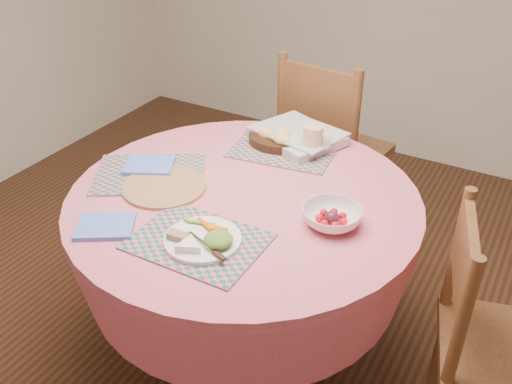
% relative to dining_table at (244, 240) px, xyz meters
% --- Properties ---
extents(ground, '(4.00, 4.00, 0.00)m').
position_rel_dining_table_xyz_m(ground, '(0.00, 0.00, -0.56)').
color(ground, '#331C0F').
rests_on(ground, ground).
extents(dining_table, '(1.24, 1.24, 0.75)m').
position_rel_dining_table_xyz_m(dining_table, '(0.00, 0.00, 0.00)').
color(dining_table, '#D9657C').
rests_on(dining_table, ground).
extents(chair_right, '(0.50, 0.51, 0.91)m').
position_rel_dining_table_xyz_m(chair_right, '(0.88, 0.03, -0.08)').
color(chair_right, brown).
rests_on(chair_right, ground).
extents(chair_back, '(0.51, 0.49, 1.00)m').
position_rel_dining_table_xyz_m(chair_back, '(-0.05, 0.89, -0.03)').
color(chair_back, brown).
rests_on(chair_back, ground).
extents(placemat_front, '(0.40, 0.30, 0.01)m').
position_rel_dining_table_xyz_m(placemat_front, '(0.02, -0.30, 0.20)').
color(placemat_front, '#12695D').
rests_on(placemat_front, dining_table).
extents(placemat_left, '(0.50, 0.46, 0.01)m').
position_rel_dining_table_xyz_m(placemat_left, '(-0.38, -0.05, 0.20)').
color(placemat_left, '#12695D').
rests_on(placemat_left, dining_table).
extents(placemat_back, '(0.44, 0.35, 0.01)m').
position_rel_dining_table_xyz_m(placemat_back, '(-0.04, 0.38, 0.20)').
color(placemat_back, '#12695D').
rests_on(placemat_back, dining_table).
extents(wicker_trivet, '(0.30, 0.30, 0.01)m').
position_rel_dining_table_xyz_m(wicker_trivet, '(-0.27, -0.10, 0.20)').
color(wicker_trivet, olive).
rests_on(wicker_trivet, dining_table).
extents(napkin_near, '(0.23, 0.21, 0.01)m').
position_rel_dining_table_xyz_m(napkin_near, '(-0.28, -0.39, 0.20)').
color(napkin_near, '#5677DD').
rests_on(napkin_near, dining_table).
extents(napkin_far, '(0.22, 0.21, 0.01)m').
position_rel_dining_table_xyz_m(napkin_far, '(-0.41, -0.01, 0.21)').
color(napkin_far, '#5677DD').
rests_on(napkin_far, placemat_left).
extents(dinner_plate, '(0.24, 0.24, 0.05)m').
position_rel_dining_table_xyz_m(dinner_plate, '(0.04, -0.30, 0.22)').
color(dinner_plate, white).
rests_on(dinner_plate, placemat_front).
extents(bread_bowl, '(0.23, 0.23, 0.08)m').
position_rel_dining_table_xyz_m(bread_bowl, '(-0.08, 0.39, 0.23)').
color(bread_bowl, black).
rests_on(bread_bowl, placemat_back).
extents(latte_mug, '(0.12, 0.08, 0.12)m').
position_rel_dining_table_xyz_m(latte_mug, '(0.08, 0.39, 0.26)').
color(latte_mug, beige).
rests_on(latte_mug, placemat_back).
extents(fruit_bowl, '(0.24, 0.24, 0.06)m').
position_rel_dining_table_xyz_m(fruit_bowl, '(0.34, -0.01, 0.22)').
color(fruit_bowl, white).
rests_on(fruit_bowl, dining_table).
extents(newspaper_stack, '(0.42, 0.38, 0.04)m').
position_rel_dining_table_xyz_m(newspaper_stack, '(-0.02, 0.47, 0.22)').
color(newspaper_stack, silver).
rests_on(newspaper_stack, dining_table).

